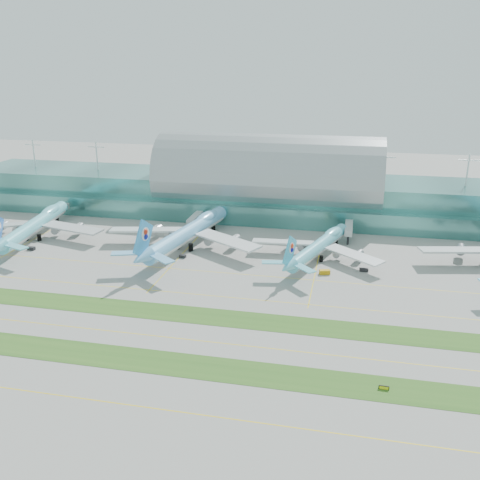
% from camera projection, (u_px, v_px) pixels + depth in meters
% --- Properties ---
extents(ground, '(700.00, 700.00, 0.00)m').
position_uv_depth(ground, '(205.00, 319.00, 174.42)').
color(ground, gray).
rests_on(ground, ground).
extents(terminal, '(340.00, 69.10, 36.00)m').
position_uv_depth(terminal, '(269.00, 188.00, 289.07)').
color(terminal, '#3D7A75').
rests_on(terminal, ground).
extents(grass_strip_near, '(420.00, 12.00, 0.08)m').
position_uv_depth(grass_strip_near, '(178.00, 364.00, 148.48)').
color(grass_strip_near, '#2D591E').
rests_on(grass_strip_near, ground).
extents(grass_strip_far, '(420.00, 12.00, 0.08)m').
position_uv_depth(grass_strip_far, '(206.00, 316.00, 176.26)').
color(grass_strip_far, '#2D591E').
rests_on(grass_strip_far, ground).
extents(taxiline_a, '(420.00, 0.35, 0.01)m').
position_uv_depth(taxiline_a, '(151.00, 408.00, 129.98)').
color(taxiline_a, yellow).
rests_on(taxiline_a, ground).
extents(taxiline_b, '(420.00, 0.35, 0.01)m').
position_uv_depth(taxiline_b, '(192.00, 340.00, 161.45)').
color(taxiline_b, yellow).
rests_on(taxiline_b, ground).
extents(taxiline_c, '(420.00, 0.35, 0.01)m').
position_uv_depth(taxiline_c, '(218.00, 296.00, 191.08)').
color(taxiline_c, yellow).
rests_on(taxiline_c, ground).
extents(taxiline_d, '(420.00, 0.35, 0.01)m').
position_uv_depth(taxiline_d, '(232.00, 273.00, 211.45)').
color(taxiline_d, yellow).
rests_on(taxiline_d, ground).
extents(airliner_a, '(68.69, 78.60, 21.66)m').
position_uv_depth(airliner_a, '(36.00, 224.00, 252.00)').
color(airliner_a, '#63CBDB').
rests_on(airliner_a, ground).
extents(airliner_b, '(73.10, 83.90, 23.19)m').
position_uv_depth(airliner_b, '(189.00, 231.00, 239.50)').
color(airliner_b, '#6BB8ED').
rests_on(airliner_b, ground).
extents(airliner_c, '(56.26, 65.34, 18.50)m').
position_uv_depth(airliner_c, '(319.00, 245.00, 226.14)').
color(airliner_c, '#64C7DC').
rests_on(airliner_c, ground).
extents(gse_b, '(3.43, 1.99, 1.45)m').
position_uv_depth(gse_b, '(31.00, 248.00, 237.18)').
color(gse_b, black).
rests_on(gse_b, ground).
extents(gse_c, '(2.84, 1.77, 1.32)m').
position_uv_depth(gse_c, '(146.00, 259.00, 224.31)').
color(gse_c, black).
rests_on(gse_c, ground).
extents(gse_d, '(2.89, 1.99, 1.31)m').
position_uv_depth(gse_d, '(183.00, 256.00, 228.01)').
color(gse_d, black).
rests_on(gse_d, ground).
extents(gse_e, '(4.48, 3.12, 1.75)m').
position_uv_depth(gse_e, '(325.00, 272.00, 210.49)').
color(gse_e, '#BF8A0B').
rests_on(gse_e, ground).
extents(gse_f, '(3.56, 1.74, 1.30)m').
position_uv_depth(gse_f, '(364.00, 270.00, 213.26)').
color(gse_f, black).
rests_on(gse_f, ground).
extents(taxiway_sign_east, '(2.68, 0.43, 1.13)m').
position_uv_depth(taxiway_sign_east, '(384.00, 388.00, 137.03)').
color(taxiway_sign_east, black).
rests_on(taxiway_sign_east, ground).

